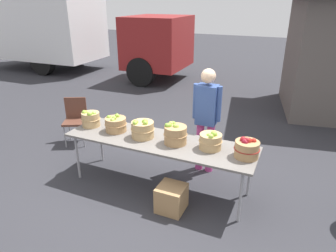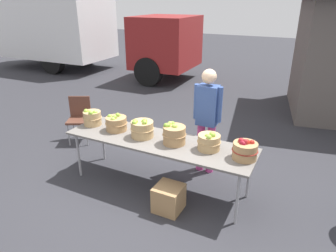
{
  "view_description": "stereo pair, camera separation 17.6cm",
  "coord_description": "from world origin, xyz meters",
  "px_view_note": "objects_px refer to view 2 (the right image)",
  "views": [
    {
      "loc": [
        1.68,
        -3.45,
        2.58
      ],
      "look_at": [
        0.0,
        0.3,
        0.85
      ],
      "focal_mm": 32.63,
      "sensor_mm": 36.0,
      "label": 1
    },
    {
      "loc": [
        1.84,
        -3.37,
        2.58
      ],
      "look_at": [
        0.0,
        0.3,
        0.85
      ],
      "focal_mm": 32.63,
      "sensor_mm": 36.0,
      "label": 2
    }
  ],
  "objects_px": {
    "apple_basket_red_0": "(245,150)",
    "box_truck": "(78,30)",
    "apple_basket_green_1": "(116,123)",
    "apple_basket_green_2": "(142,129)",
    "apple_basket_green_3": "(174,134)",
    "apple_basket_green_0": "(92,118)",
    "apple_basket_green_4": "(209,142)",
    "folding_chair": "(79,116)",
    "vendor_adult": "(207,114)",
    "produce_crate": "(169,198)",
    "market_table": "(158,142)"
  },
  "relations": [
    {
      "from": "apple_basket_green_3",
      "to": "apple_basket_green_4",
      "type": "xyz_separation_m",
      "value": [
        0.49,
        0.04,
        -0.03
      ]
    },
    {
      "from": "box_truck",
      "to": "apple_basket_green_0",
      "type": "bearing_deg",
      "value": -48.72
    },
    {
      "from": "apple_basket_green_0",
      "to": "apple_basket_green_3",
      "type": "xyz_separation_m",
      "value": [
        1.42,
        -0.03,
        0.02
      ]
    },
    {
      "from": "vendor_adult",
      "to": "box_truck",
      "type": "xyz_separation_m",
      "value": [
        -6.85,
        4.91,
        0.52
      ]
    },
    {
      "from": "folding_chair",
      "to": "produce_crate",
      "type": "xyz_separation_m",
      "value": [
        2.48,
        -1.15,
        -0.33
      ]
    },
    {
      "from": "apple_basket_green_1",
      "to": "market_table",
      "type": "bearing_deg",
      "value": -2.39
    },
    {
      "from": "apple_basket_green_0",
      "to": "vendor_adult",
      "type": "bearing_deg",
      "value": 22.97
    },
    {
      "from": "vendor_adult",
      "to": "box_truck",
      "type": "height_order",
      "value": "box_truck"
    },
    {
      "from": "box_truck",
      "to": "folding_chair",
      "type": "xyz_separation_m",
      "value": [
        4.3,
        -4.91,
        -0.98
      ]
    },
    {
      "from": "box_truck",
      "to": "folding_chair",
      "type": "bearing_deg",
      "value": -50.52
    },
    {
      "from": "vendor_adult",
      "to": "box_truck",
      "type": "distance_m",
      "value": 8.44
    },
    {
      "from": "market_table",
      "to": "box_truck",
      "type": "xyz_separation_m",
      "value": [
        -6.4,
        5.63,
        0.77
      ]
    },
    {
      "from": "apple_basket_green_2",
      "to": "vendor_adult",
      "type": "xyz_separation_m",
      "value": [
        0.7,
        0.73,
        0.1
      ]
    },
    {
      "from": "produce_crate",
      "to": "apple_basket_green_0",
      "type": "bearing_deg",
      "value": 163.57
    },
    {
      "from": "box_truck",
      "to": "apple_basket_green_2",
      "type": "bearing_deg",
      "value": -44.25
    },
    {
      "from": "apple_basket_green_0",
      "to": "vendor_adult",
      "type": "xyz_separation_m",
      "value": [
        1.63,
        0.69,
        0.1
      ]
    },
    {
      "from": "apple_basket_green_2",
      "to": "folding_chair",
      "type": "distance_m",
      "value": 2.02
    },
    {
      "from": "apple_basket_red_0",
      "to": "apple_basket_green_2",
      "type": "bearing_deg",
      "value": -179.47
    },
    {
      "from": "apple_basket_green_3",
      "to": "apple_basket_green_2",
      "type": "bearing_deg",
      "value": -178.82
    },
    {
      "from": "apple_basket_green_1",
      "to": "folding_chair",
      "type": "xyz_separation_m",
      "value": [
        -1.38,
        0.69,
        -0.35
      ]
    },
    {
      "from": "produce_crate",
      "to": "apple_basket_green_1",
      "type": "bearing_deg",
      "value": 157.55
    },
    {
      "from": "apple_basket_green_4",
      "to": "apple_basket_green_2",
      "type": "bearing_deg",
      "value": -177.1
    },
    {
      "from": "apple_basket_green_2",
      "to": "apple_basket_green_1",
      "type": "bearing_deg",
      "value": 175.89
    },
    {
      "from": "apple_basket_green_1",
      "to": "vendor_adult",
      "type": "height_order",
      "value": "vendor_adult"
    },
    {
      "from": "folding_chair",
      "to": "apple_basket_green_3",
      "type": "bearing_deg",
      "value": -44.04
    },
    {
      "from": "apple_basket_green_3",
      "to": "vendor_adult",
      "type": "xyz_separation_m",
      "value": [
        0.21,
        0.72,
        0.09
      ]
    },
    {
      "from": "apple_basket_green_0",
      "to": "apple_basket_red_0",
      "type": "distance_m",
      "value": 2.38
    },
    {
      "from": "box_truck",
      "to": "vendor_adult",
      "type": "bearing_deg",
      "value": -37.36
    },
    {
      "from": "apple_basket_green_3",
      "to": "box_truck",
      "type": "relative_size",
      "value": 0.04
    },
    {
      "from": "apple_basket_red_0",
      "to": "box_truck",
      "type": "height_order",
      "value": "box_truck"
    },
    {
      "from": "market_table",
      "to": "apple_basket_green_1",
      "type": "bearing_deg",
      "value": 177.61
    },
    {
      "from": "apple_basket_green_1",
      "to": "folding_chair",
      "type": "relative_size",
      "value": 0.38
    },
    {
      "from": "apple_basket_red_0",
      "to": "box_truck",
      "type": "xyz_separation_m",
      "value": [
        -7.6,
        5.62,
        0.62
      ]
    },
    {
      "from": "box_truck",
      "to": "folding_chair",
      "type": "height_order",
      "value": "box_truck"
    },
    {
      "from": "apple_basket_green_3",
      "to": "apple_basket_red_0",
      "type": "distance_m",
      "value": 0.96
    },
    {
      "from": "apple_basket_red_0",
      "to": "apple_basket_green_4",
      "type": "bearing_deg",
      "value": 175.62
    },
    {
      "from": "apple_basket_green_2",
      "to": "box_truck",
      "type": "distance_m",
      "value": 8.36
    },
    {
      "from": "market_table",
      "to": "apple_basket_green_3",
      "type": "xyz_separation_m",
      "value": [
        0.24,
        0.01,
        0.17
      ]
    },
    {
      "from": "apple_basket_green_2",
      "to": "vendor_adult",
      "type": "bearing_deg",
      "value": 45.93
    },
    {
      "from": "apple_basket_green_2",
      "to": "produce_crate",
      "type": "xyz_separation_m",
      "value": [
        0.63,
        -0.42,
        -0.7
      ]
    },
    {
      "from": "vendor_adult",
      "to": "produce_crate",
      "type": "xyz_separation_m",
      "value": [
        -0.07,
        -1.15,
        -0.8
      ]
    },
    {
      "from": "apple_basket_green_3",
      "to": "apple_basket_green_1",
      "type": "bearing_deg",
      "value": 178.6
    },
    {
      "from": "apple_basket_green_1",
      "to": "apple_basket_red_0",
      "type": "bearing_deg",
      "value": -0.6
    },
    {
      "from": "apple_basket_green_3",
      "to": "apple_basket_green_4",
      "type": "distance_m",
      "value": 0.49
    },
    {
      "from": "apple_basket_green_0",
      "to": "box_truck",
      "type": "bearing_deg",
      "value": 133.02
    },
    {
      "from": "apple_basket_green_3",
      "to": "produce_crate",
      "type": "height_order",
      "value": "apple_basket_green_3"
    },
    {
      "from": "apple_basket_green_0",
      "to": "folding_chair",
      "type": "relative_size",
      "value": 0.34
    },
    {
      "from": "apple_basket_green_0",
      "to": "box_truck",
      "type": "xyz_separation_m",
      "value": [
        -5.22,
        5.6,
        0.62
      ]
    },
    {
      "from": "market_table",
      "to": "produce_crate",
      "type": "distance_m",
      "value": 0.78
    },
    {
      "from": "apple_basket_green_2",
      "to": "folding_chair",
      "type": "xyz_separation_m",
      "value": [
        -1.85,
        0.73,
        -0.37
      ]
    }
  ]
}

